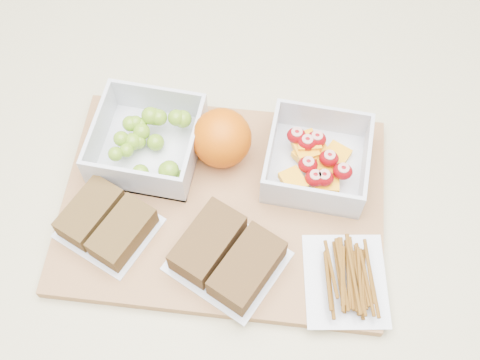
{
  "coord_description": "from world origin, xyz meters",
  "views": [
    {
      "loc": [
        0.08,
        -0.37,
        1.62
      ],
      "look_at": [
        0.01,
        0.01,
        0.93
      ],
      "focal_mm": 45.0,
      "sensor_mm": 36.0,
      "label": 1
    }
  ],
  "objects_px": {
    "fruit_container": "(316,161)",
    "orange": "(222,138)",
    "grape_container": "(149,141)",
    "pretzel_bag": "(347,277)",
    "cutting_board": "(223,204)",
    "sandwich_bag_left": "(107,223)",
    "sandwich_bag_center": "(227,256)"
  },
  "relations": [
    {
      "from": "fruit_container",
      "to": "sandwich_bag_left",
      "type": "relative_size",
      "value": 0.94
    },
    {
      "from": "orange",
      "to": "pretzel_bag",
      "type": "distance_m",
      "value": 0.24
    },
    {
      "from": "cutting_board",
      "to": "grape_container",
      "type": "height_order",
      "value": "grape_container"
    },
    {
      "from": "cutting_board",
      "to": "pretzel_bag",
      "type": "xyz_separation_m",
      "value": [
        0.17,
        -0.08,
        0.02
      ]
    },
    {
      "from": "grape_container",
      "to": "sandwich_bag_center",
      "type": "distance_m",
      "value": 0.19
    },
    {
      "from": "pretzel_bag",
      "to": "sandwich_bag_left",
      "type": "bearing_deg",
      "value": 177.72
    },
    {
      "from": "grape_container",
      "to": "orange",
      "type": "xyz_separation_m",
      "value": [
        0.1,
        0.01,
        0.02
      ]
    },
    {
      "from": "grape_container",
      "to": "pretzel_bag",
      "type": "xyz_separation_m",
      "value": [
        0.28,
        -0.14,
        -0.01
      ]
    },
    {
      "from": "grape_container",
      "to": "sandwich_bag_left",
      "type": "relative_size",
      "value": 0.98
    },
    {
      "from": "orange",
      "to": "sandwich_bag_left",
      "type": "relative_size",
      "value": 0.57
    },
    {
      "from": "sandwich_bag_left",
      "to": "pretzel_bag",
      "type": "xyz_separation_m",
      "value": [
        0.31,
        -0.01,
        -0.0
      ]
    },
    {
      "from": "fruit_container",
      "to": "orange",
      "type": "xyz_separation_m",
      "value": [
        -0.13,
        -0.0,
        0.02
      ]
    },
    {
      "from": "sandwich_bag_left",
      "to": "pretzel_bag",
      "type": "height_order",
      "value": "sandwich_bag_left"
    },
    {
      "from": "sandwich_bag_center",
      "to": "grape_container",
      "type": "bearing_deg",
      "value": 134.38
    },
    {
      "from": "cutting_board",
      "to": "orange",
      "type": "distance_m",
      "value": 0.09
    },
    {
      "from": "cutting_board",
      "to": "grape_container",
      "type": "xyz_separation_m",
      "value": [
        -0.11,
        0.06,
        0.03
      ]
    },
    {
      "from": "sandwich_bag_left",
      "to": "grape_container",
      "type": "bearing_deg",
      "value": 79.58
    },
    {
      "from": "grape_container",
      "to": "sandwich_bag_center",
      "type": "relative_size",
      "value": 0.85
    },
    {
      "from": "grape_container",
      "to": "orange",
      "type": "distance_m",
      "value": 0.1
    },
    {
      "from": "cutting_board",
      "to": "grape_container",
      "type": "relative_size",
      "value": 3.08
    },
    {
      "from": "sandwich_bag_center",
      "to": "fruit_container",
      "type": "bearing_deg",
      "value": 59.91
    },
    {
      "from": "fruit_container",
      "to": "orange",
      "type": "bearing_deg",
      "value": -179.65
    },
    {
      "from": "sandwich_bag_center",
      "to": "sandwich_bag_left",
      "type": "bearing_deg",
      "value": 174.6
    },
    {
      "from": "cutting_board",
      "to": "fruit_container",
      "type": "relative_size",
      "value": 3.22
    },
    {
      "from": "grape_container",
      "to": "fruit_container",
      "type": "xyz_separation_m",
      "value": [
        0.22,
        0.01,
        -0.0
      ]
    },
    {
      "from": "orange",
      "to": "sandwich_bag_left",
      "type": "distance_m",
      "value": 0.18
    },
    {
      "from": "fruit_container",
      "to": "sandwich_bag_center",
      "type": "bearing_deg",
      "value": -120.09
    },
    {
      "from": "orange",
      "to": "sandwich_bag_center",
      "type": "xyz_separation_m",
      "value": [
        0.04,
        -0.15,
        -0.02
      ]
    },
    {
      "from": "fruit_container",
      "to": "pretzel_bag",
      "type": "relative_size",
      "value": 0.94
    },
    {
      "from": "cutting_board",
      "to": "pretzel_bag",
      "type": "distance_m",
      "value": 0.19
    },
    {
      "from": "fruit_container",
      "to": "pretzel_bag",
      "type": "xyz_separation_m",
      "value": [
        0.06,
        -0.15,
        -0.01
      ]
    },
    {
      "from": "sandwich_bag_center",
      "to": "pretzel_bag",
      "type": "distance_m",
      "value": 0.15
    }
  ]
}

